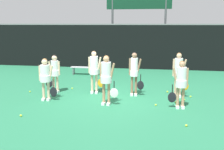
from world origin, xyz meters
The scene contains 20 objects.
ground_plane centered at (0.00, 0.00, 0.00)m, with size 140.00×140.00×0.00m, color #26724C.
fence_windscreen centered at (0.00, 7.12, 1.46)m, with size 60.00×0.08×2.89m.
scoreboard centered at (0.46, 8.05, 4.18)m, with size 4.28×0.15×5.30m.
bench_courtside centered at (-2.32, 4.59, 0.39)m, with size 1.65×0.38×0.45m.
player_0 centered at (-2.44, -0.57, 0.96)m, with size 0.69×0.41×1.62m.
player_1 centered at (-0.05, -0.75, 1.08)m, with size 0.69×0.40×1.80m.
player_2 centered at (2.55, -0.70, 0.98)m, with size 0.66×0.38×1.67m.
player_3 centered at (-2.52, 0.58, 0.96)m, with size 0.67×0.37×1.62m.
player_4 centered at (-0.85, 0.74, 1.07)m, with size 0.67×0.39×1.80m.
player_5 centered at (0.83, 0.67, 1.05)m, with size 0.62×0.33×1.78m.
player_6 centered at (2.58, 0.72, 1.06)m, with size 0.65×0.37×1.79m.
tennis_ball_0 centered at (2.21, 1.36, 0.04)m, with size 0.07×0.07×0.07m, color #CCE033.
tennis_ball_1 centered at (-3.62, 0.41, 0.03)m, with size 0.06×0.06×0.06m, color #CCE033.
tennis_ball_2 centered at (2.60, -2.40, 0.03)m, with size 0.07×0.07×0.07m, color #CCE033.
tennis_ball_3 centered at (2.46, -0.11, 0.03)m, with size 0.07×0.07×0.07m, color #CCE033.
tennis_ball_4 centered at (2.81, 0.27, 0.03)m, with size 0.07×0.07×0.07m, color #CCE033.
tennis_ball_5 centered at (1.73, -0.59, 0.03)m, with size 0.07×0.07×0.07m, color #CCE033.
tennis_ball_6 centered at (-2.50, -2.43, 0.04)m, with size 0.07×0.07×0.07m, color #CCE033.
tennis_ball_7 centered at (3.10, 0.74, 0.03)m, with size 0.07×0.07×0.07m, color #CCE033.
tennis_ball_8 centered at (-2.00, 1.24, 0.03)m, with size 0.06×0.06×0.06m, color #CCE033.
Camera 1 is at (1.67, -9.75, 2.92)m, focal length 42.00 mm.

